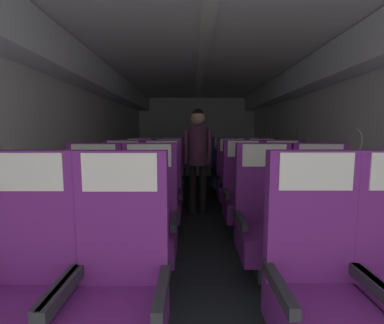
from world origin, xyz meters
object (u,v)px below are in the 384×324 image
object	(u,v)px
seat_d_left_window	(138,181)
seat_d_right_aisle	(261,181)
seat_b_right_aisle	(321,223)
seat_d_right_window	(232,181)
seat_e_right_window	(224,172)
seat_c_left_window	(122,196)
seat_e_right_aisle	(248,172)
seat_a_right_window	(318,286)
seat_a_left_window	(22,288)
seat_b_right_window	(264,222)
seat_c_right_window	(243,196)
seat_c_left_aisle	(161,196)
seat_e_left_aisle	(172,172)
seat_b_left_window	(92,223)
seat_d_left_aisle	(168,181)
seat_a_left_aisle	(117,289)
seat_b_left_aisle	(148,223)
seat_e_left_window	(148,172)
flight_attendant	(197,150)
seat_c_right_aisle	(282,196)

from	to	relation	value
seat_d_left_window	seat_d_right_aisle	world-z (taller)	same
seat_b_right_aisle	seat_d_right_window	size ratio (longest dim) A/B	1.00
seat_d_left_window	seat_e_right_window	size ratio (longest dim) A/B	1.00
seat_c_left_window	seat_e_right_window	xyz separation A→B (m)	(1.51, 1.94, 0.00)
seat_d_left_window	seat_e_right_aisle	size ratio (longest dim) A/B	1.00
seat_d_right_aisle	seat_a_right_window	bearing A→B (deg)	-99.45
seat_b_right_aisle	seat_c_left_window	world-z (taller)	same
seat_a_left_window	seat_b_right_window	world-z (taller)	same
seat_c_right_window	seat_c_left_aisle	bearing A→B (deg)	179.82
seat_e_left_aisle	seat_d_right_aisle	bearing A→B (deg)	-32.86
seat_b_left_window	seat_b_right_window	xyz separation A→B (m)	(1.52, 0.01, 0.00)
seat_a_left_window	seat_b_left_window	size ratio (longest dim) A/B	1.00
seat_c_left_aisle	seat_d_right_window	distance (m)	1.42
seat_a_right_window	seat_d_left_aisle	size ratio (longest dim) A/B	1.00
seat_a_right_window	seat_b_right_window	bearing A→B (deg)	90.48
seat_b_right_window	seat_c_left_aisle	world-z (taller)	same
seat_a_left_aisle	seat_d_left_window	bearing A→B (deg)	99.34
seat_b_left_aisle	seat_b_right_aisle	xyz separation A→B (m)	(1.52, 0.00, 0.00)
seat_b_left_window	seat_c_right_window	world-z (taller)	same
seat_d_left_window	seat_e_left_window	xyz separation A→B (m)	(-0.00, 0.97, 0.00)
seat_b_right_aisle	seat_c_left_window	size ratio (longest dim) A/B	1.00
seat_c_right_window	seat_d_right_window	bearing A→B (deg)	89.38
seat_c_left_aisle	seat_e_left_aisle	bearing A→B (deg)	90.25
seat_c_left_window	seat_d_left_window	xyz separation A→B (m)	(0.01, 0.99, 0.00)
seat_b_right_aisle	seat_d_right_aisle	xyz separation A→B (m)	(-0.01, 1.94, 0.00)
seat_a_right_window	seat_c_left_window	size ratio (longest dim) A/B	1.00
seat_c_right_window	seat_e_right_aisle	world-z (taller)	same
seat_a_left_aisle	seat_c_left_window	size ratio (longest dim) A/B	1.00
seat_d_right_window	seat_e_right_aisle	bearing A→B (deg)	63.41
seat_a_left_aisle	seat_a_right_window	distance (m)	1.03
seat_d_left_aisle	seat_e_right_aisle	size ratio (longest dim) A/B	1.00
seat_c_left_window	seat_d_right_aisle	size ratio (longest dim) A/B	1.00
seat_d_left_window	seat_a_left_window	bearing A→B (deg)	-90.13
seat_a_right_window	flight_attendant	xyz separation A→B (m)	(-0.56, 2.77, 0.52)
seat_b_left_window	seat_b_left_aisle	size ratio (longest dim) A/B	1.00
seat_c_right_aisle	seat_d_right_window	bearing A→B (deg)	115.53
seat_a_left_aisle	seat_a_right_window	bearing A→B (deg)	1.44
seat_b_left_window	seat_b_right_window	size ratio (longest dim) A/B	1.00
seat_d_right_window	seat_e_left_aisle	size ratio (longest dim) A/B	1.00
seat_a_left_aisle	seat_d_left_aisle	world-z (taller)	same
seat_c_right_aisle	flight_attendant	bearing A→B (deg)	140.49
seat_b_right_aisle	flight_attendant	world-z (taller)	flight_attendant
seat_a_left_window	seat_a_left_aisle	size ratio (longest dim) A/B	1.00
seat_a_right_window	seat_a_left_aisle	bearing A→B (deg)	-178.56
seat_b_left_aisle	seat_b_left_window	bearing A→B (deg)	179.80
seat_c_right_window	seat_e_left_aisle	world-z (taller)	same
seat_b_left_window	seat_d_right_window	size ratio (longest dim) A/B	1.00
seat_b_left_window	seat_e_left_aisle	world-z (taller)	same
seat_e_right_window	seat_b_right_window	bearing A→B (deg)	-89.99
seat_b_left_aisle	seat_e_right_window	bearing A→B (deg)	70.64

